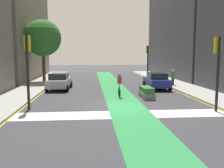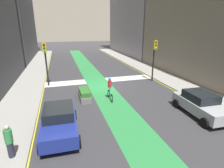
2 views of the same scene
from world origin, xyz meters
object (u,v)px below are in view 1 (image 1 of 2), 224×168
object	(u,v)px
traffic_signal_far_right	(148,56)
cyclist_in_lane	(119,85)
traffic_signal_near_right	(218,59)
median_planter	(147,93)
pedestrian_sidewalk_right_a	(173,77)
car_blue_right_far	(157,81)
street_tree_near	(43,38)
traffic_signal_near_left	(27,58)
car_silver_left_far	(59,81)

from	to	relation	value
traffic_signal_far_right	cyclist_in_lane	distance (m)	12.59
traffic_signal_near_right	median_planter	world-z (taller)	traffic_signal_near_right
traffic_signal_far_right	pedestrian_sidewalk_right_a	size ratio (longest dim) A/B	2.70
car_blue_right_far	pedestrian_sidewalk_right_a	xyz separation A→B (m)	(2.14, 1.58, 0.17)
traffic_signal_near_right	cyclist_in_lane	world-z (taller)	traffic_signal_near_right
traffic_signal_near_right	street_tree_near	world-z (taller)	street_tree_near
cyclist_in_lane	median_planter	bearing A→B (deg)	-17.27
car_blue_right_far	street_tree_near	size ratio (longest dim) A/B	0.59
traffic_signal_near_left	car_silver_left_far	xyz separation A→B (m)	(0.80, 8.15, -2.31)
traffic_signal_far_right	cyclist_in_lane	xyz separation A→B (m)	(-4.87, -11.42, -2.09)
pedestrian_sidewalk_right_a	median_planter	bearing A→B (deg)	-123.70
traffic_signal_near_right	pedestrian_sidewalk_right_a	world-z (taller)	traffic_signal_near_right
traffic_signal_near_left	pedestrian_sidewalk_right_a	xyz separation A→B (m)	(12.20, 9.40, -2.14)
car_blue_right_far	median_planter	xyz separation A→B (m)	(-2.05, -4.71, -0.40)
traffic_signal_near_right	cyclist_in_lane	distance (m)	7.58
car_silver_left_far	cyclist_in_lane	size ratio (longest dim) A/B	2.30
car_blue_right_far	median_planter	bearing A→B (deg)	-113.50
traffic_signal_near_right	car_silver_left_far	world-z (taller)	traffic_signal_near_right
cyclist_in_lane	median_planter	world-z (taller)	cyclist_in_lane
median_planter	car_blue_right_far	bearing A→B (deg)	66.50
car_blue_right_far	cyclist_in_lane	xyz separation A→B (m)	(-4.07, -4.08, 0.17)
cyclist_in_lane	traffic_signal_near_left	bearing A→B (deg)	-147.97
median_planter	car_silver_left_far	bearing A→B (deg)	145.03
car_blue_right_far	pedestrian_sidewalk_right_a	distance (m)	2.67
pedestrian_sidewalk_right_a	car_blue_right_far	bearing A→B (deg)	-143.69
traffic_signal_far_right	cyclist_in_lane	bearing A→B (deg)	-113.10
traffic_signal_near_right	pedestrian_sidewalk_right_a	bearing A→B (deg)	84.06
car_silver_left_far	pedestrian_sidewalk_right_a	distance (m)	11.46
traffic_signal_near_left	street_tree_near	xyz separation A→B (m)	(-1.74, 14.23, 2.06)
cyclist_in_lane	traffic_signal_near_right	bearing A→B (deg)	-45.85
traffic_signal_near_left	car_blue_right_far	size ratio (longest dim) A/B	1.05
cyclist_in_lane	car_blue_right_far	bearing A→B (deg)	45.05
traffic_signal_far_right	street_tree_near	distance (m)	12.80
cyclist_in_lane	pedestrian_sidewalk_right_a	world-z (taller)	cyclist_in_lane
traffic_signal_near_left	cyclist_in_lane	bearing A→B (deg)	32.03
traffic_signal_far_right	street_tree_near	xyz separation A→B (m)	(-12.59, -0.93, 2.11)
traffic_signal_near_left	median_planter	distance (m)	9.01
car_silver_left_far	median_planter	bearing A→B (deg)	-34.97
traffic_signal_far_right	median_planter	bearing A→B (deg)	-103.30
car_blue_right_far	car_silver_left_far	distance (m)	9.26
traffic_signal_near_right	car_blue_right_far	distance (m)	9.63
cyclist_in_lane	pedestrian_sidewalk_right_a	bearing A→B (deg)	42.29
car_blue_right_far	cyclist_in_lane	distance (m)	5.76
car_blue_right_far	traffic_signal_near_left	bearing A→B (deg)	-142.12
car_blue_right_far	median_planter	world-z (taller)	car_blue_right_far
car_silver_left_far	pedestrian_sidewalk_right_a	world-z (taller)	pedestrian_sidewalk_right_a
traffic_signal_near_right	traffic_signal_far_right	bearing A→B (deg)	90.72
car_silver_left_far	street_tree_near	xyz separation A→B (m)	(-2.54, 6.08, 4.37)
street_tree_near	traffic_signal_near_left	bearing A→B (deg)	-83.04
car_blue_right_far	street_tree_near	distance (m)	14.11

